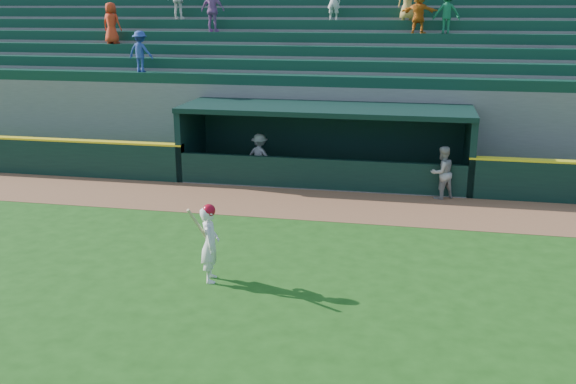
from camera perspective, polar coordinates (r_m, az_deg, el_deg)
ground at (r=14.21m, az=-1.29°, el=-6.80°), size 120.00×120.00×0.00m
warning_track at (r=18.74m, az=2.00°, el=-1.07°), size 40.00×3.00×0.01m
dugout_player_front at (r=19.65m, az=13.52°, el=1.69°), size 0.98×0.94×1.60m
dugout_player_inside at (r=21.46m, az=-2.53°, el=3.20°), size 1.10×0.83×1.51m
dugout at (r=21.39m, az=3.41°, el=4.80°), size 9.40×2.80×2.46m
stands at (r=25.69m, az=4.96°, el=9.01°), size 34.50×6.26×7.46m
batter_at_plate at (r=13.40m, az=-6.96°, el=-4.47°), size 0.59×0.78×1.69m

